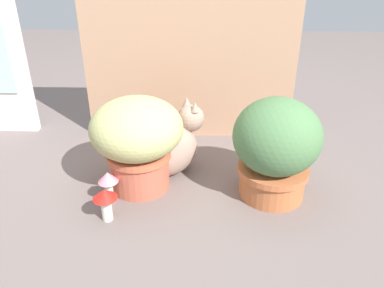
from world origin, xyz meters
name	(u,v)px	position (x,y,z in m)	size (l,w,h in m)	color
ground_plane	(173,195)	(0.00, 0.00, 0.00)	(6.00, 6.00, 0.00)	#6B5E5B
cardboard_backdrop	(190,47)	(0.05, 0.52, 0.43)	(0.97, 0.03, 0.87)	tan
grass_planter	(137,139)	(-0.13, 0.06, 0.21)	(0.35, 0.35, 0.36)	#BF5B44
leafy_planter	(276,147)	(0.38, 0.02, 0.20)	(0.32, 0.32, 0.39)	#BB663B
cat	(171,147)	(-0.02, 0.16, 0.12)	(0.37, 0.29, 0.32)	tan
mushroom_ornament_red	(105,199)	(-0.21, -0.15, 0.09)	(0.09, 0.09, 0.13)	silver
mushroom_ornament_pink	(108,181)	(-0.23, -0.05, 0.09)	(0.07, 0.07, 0.13)	silver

